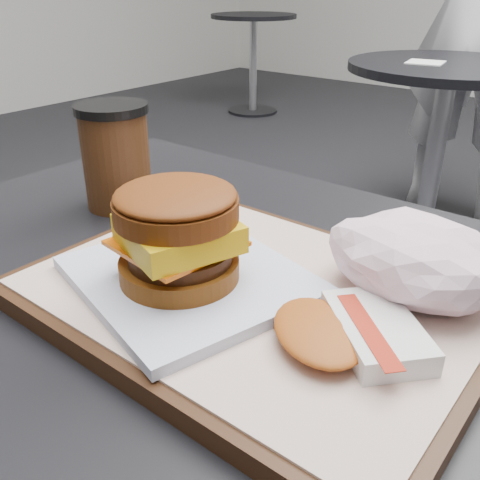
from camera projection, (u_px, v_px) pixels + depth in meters
name	position (u px, v px, depth m)	size (l,w,h in m)	color
customer_table	(214.00, 425.00, 0.59)	(0.80, 0.60, 0.77)	#A5A5AA
serving_tray	(254.00, 297.00, 0.46)	(0.38, 0.28, 0.02)	black
breakfast_sandwich	(181.00, 245.00, 0.44)	(0.23, 0.21, 0.09)	white
hash_brown	(350.00, 331.00, 0.38)	(0.13, 0.13, 0.02)	silver
crumpled_wrapper	(417.00, 259.00, 0.43)	(0.15, 0.11, 0.06)	white
coffee_cup	(116.00, 156.00, 0.64)	(0.09, 0.09, 0.12)	#3B1F0E
neighbor_table	(440.00, 120.00, 1.95)	(0.70, 0.70, 0.75)	black
napkin	(425.00, 62.00, 1.85)	(0.12, 0.12, 0.00)	white
bg_table_mid	(253.00, 40.00, 4.17)	(0.66, 0.66, 0.75)	black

